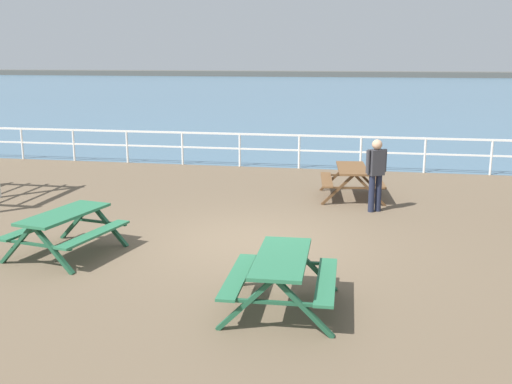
# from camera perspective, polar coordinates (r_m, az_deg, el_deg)

# --- Properties ---
(ground_plane) EXTENTS (30.00, 24.00, 0.20)m
(ground_plane) POSITION_cam_1_polar(r_m,az_deg,el_deg) (11.59, -0.40, -5.14)
(ground_plane) COLOR brown
(sea_band) EXTENTS (142.00, 90.00, 0.01)m
(sea_band) POSITION_cam_1_polar(r_m,az_deg,el_deg) (63.70, 8.91, 9.54)
(sea_band) COLOR #476B84
(sea_band) RESTS_ON ground
(distant_shoreline) EXTENTS (142.00, 6.00, 1.80)m
(distant_shoreline) POSITION_cam_1_polar(r_m,az_deg,el_deg) (106.65, 9.74, 10.78)
(distant_shoreline) COLOR #4C4C47
(distant_shoreline) RESTS_ON ground
(seaward_railing) EXTENTS (23.07, 0.07, 1.08)m
(seaward_railing) POSITION_cam_1_polar(r_m,az_deg,el_deg) (18.89, 4.14, 4.49)
(seaward_railing) COLOR white
(seaward_railing) RESTS_ON ground
(picnic_table_near_left) EXTENTS (1.70, 1.95, 0.80)m
(picnic_table_near_left) POSITION_cam_1_polar(r_m,az_deg,el_deg) (15.11, 9.11, 1.63)
(picnic_table_near_left) COLOR brown
(picnic_table_near_left) RESTS_ON ground
(picnic_table_near_right) EXTENTS (1.60, 1.85, 0.80)m
(picnic_table_near_right) POSITION_cam_1_polar(r_m,az_deg,el_deg) (8.38, 2.45, -7.37)
(picnic_table_near_right) COLOR #286B47
(picnic_table_near_right) RESTS_ON ground
(picnic_table_mid_centre) EXTENTS (1.83, 2.06, 0.80)m
(picnic_table_mid_centre) POSITION_cam_1_polar(r_m,az_deg,el_deg) (11.15, -17.75, -2.83)
(picnic_table_mid_centre) COLOR #286B47
(picnic_table_mid_centre) RESTS_ON ground
(visitor) EXTENTS (0.46, 0.37, 1.66)m
(visitor) POSITION_cam_1_polar(r_m,az_deg,el_deg) (13.77, 11.36, 2.00)
(visitor) COLOR #1E2338
(visitor) RESTS_ON ground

